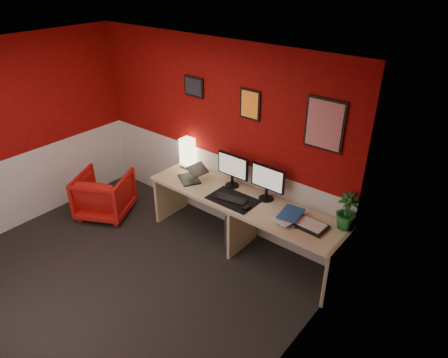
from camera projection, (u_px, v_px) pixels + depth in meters
ground at (119, 282)px, 4.71m from camera, size 4.00×3.50×0.01m
ceiling at (82, 63)px, 3.50m from camera, size 4.00×3.50×0.01m
wall_back at (214, 136)px, 5.30m from camera, size 4.00×0.01×2.50m
wall_left at (7, 139)px, 5.20m from camera, size 0.01×3.50×2.50m
wall_right at (269, 274)px, 3.01m from camera, size 0.01×3.50×2.50m
wainscot_back at (215, 186)px, 5.66m from camera, size 4.00×0.01×1.00m
wainscot_left at (21, 190)px, 5.56m from camera, size 0.01×3.50×1.00m
wainscot_right at (264, 342)px, 3.37m from camera, size 0.01×3.50×1.00m
desk at (243, 224)px, 5.08m from camera, size 2.60×0.65×0.73m
shoji_lamp at (188, 153)px, 5.58m from camera, size 0.16×0.16×0.40m
laptop at (189, 172)px, 5.29m from camera, size 0.40×0.37×0.22m
monitor_left at (232, 166)px, 5.06m from camera, size 0.45×0.06×0.58m
monitor_right at (267, 178)px, 4.78m from camera, size 0.45×0.06×0.58m
desk_mat at (233, 199)px, 4.90m from camera, size 0.60×0.38×0.01m
keyboard at (230, 199)px, 4.89m from camera, size 0.44×0.22×0.02m
mouse at (246, 208)px, 4.71m from camera, size 0.07×0.10×0.03m
book_bottom at (284, 216)px, 4.57m from camera, size 0.21×0.28×0.03m
book_middle at (281, 214)px, 4.56m from camera, size 0.28×0.34×0.02m
book_top at (282, 211)px, 4.57m from camera, size 0.27×0.34×0.03m
zen_tray at (311, 226)px, 4.40m from camera, size 0.36×0.27×0.03m
potted_plant at (347, 211)px, 4.31m from camera, size 0.28×0.28×0.41m
pc_tower at (241, 226)px, 5.29m from camera, size 0.23×0.46×0.45m
armchair at (104, 194)px, 5.80m from camera, size 0.94×0.95×0.65m
art_left at (194, 87)px, 5.17m from camera, size 0.32×0.02×0.26m
art_center at (250, 104)px, 4.71m from camera, size 0.28×0.02×0.36m
art_right at (325, 125)px, 4.20m from camera, size 0.44×0.02×0.56m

